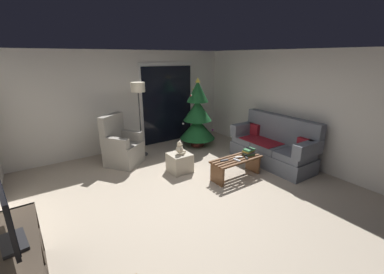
% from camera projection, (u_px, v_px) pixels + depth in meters
% --- Properties ---
extents(ground_plane, '(7.00, 7.00, 0.00)m').
position_uv_depth(ground_plane, '(196.00, 197.00, 4.36)').
color(ground_plane, '#B2A38E').
extents(wall_back, '(5.72, 0.12, 2.50)m').
position_uv_depth(wall_back, '(127.00, 101.00, 6.38)').
color(wall_back, silver).
rests_on(wall_back, ground).
extents(wall_right, '(0.12, 6.00, 2.50)m').
position_uv_depth(wall_right, '(302.00, 109.00, 5.51)').
color(wall_right, silver).
rests_on(wall_right, ground).
extents(patio_door_frame, '(1.60, 0.02, 2.20)m').
position_uv_depth(patio_door_frame, '(168.00, 103.00, 6.98)').
color(patio_door_frame, silver).
rests_on(patio_door_frame, ground).
extents(patio_door_glass, '(1.50, 0.02, 2.10)m').
position_uv_depth(patio_door_glass, '(168.00, 105.00, 6.98)').
color(patio_door_glass, black).
rests_on(patio_door_glass, ground).
extents(couch, '(0.80, 1.95, 1.08)m').
position_uv_depth(couch, '(273.00, 146.00, 5.67)').
color(couch, slate).
rests_on(couch, ground).
extents(coffee_table, '(1.10, 0.40, 0.41)m').
position_uv_depth(coffee_table, '(236.00, 165.00, 5.02)').
color(coffee_table, brown).
rests_on(coffee_table, ground).
extents(remote_white, '(0.16, 0.09, 0.02)m').
position_uv_depth(remote_white, '(239.00, 157.00, 5.00)').
color(remote_white, silver).
rests_on(remote_white, coffee_table).
extents(remote_graphite, '(0.16, 0.08, 0.02)m').
position_uv_depth(remote_graphite, '(224.00, 160.00, 4.85)').
color(remote_graphite, '#333338').
rests_on(remote_graphite, coffee_table).
extents(remote_black, '(0.12, 0.15, 0.02)m').
position_uv_depth(remote_black, '(246.00, 157.00, 4.99)').
color(remote_black, black).
rests_on(remote_black, coffee_table).
extents(remote_silver, '(0.06, 0.16, 0.02)m').
position_uv_depth(remote_silver, '(237.00, 160.00, 4.87)').
color(remote_silver, '#ADADB2').
rests_on(remote_silver, coffee_table).
extents(book_stack, '(0.28, 0.23, 0.12)m').
position_uv_depth(book_stack, '(249.00, 152.00, 5.16)').
color(book_stack, '#337042').
rests_on(book_stack, coffee_table).
extents(cell_phone, '(0.07, 0.15, 0.01)m').
position_uv_depth(cell_phone, '(250.00, 148.00, 5.14)').
color(cell_phone, black).
rests_on(cell_phone, book_stack).
extents(christmas_tree, '(0.95, 0.95, 1.83)m').
position_uv_depth(christmas_tree, '(198.00, 117.00, 6.65)').
color(christmas_tree, '#4C1E19').
rests_on(christmas_tree, ground).
extents(armchair, '(0.96, 0.96, 1.13)m').
position_uv_depth(armchair, '(122.00, 147.00, 5.62)').
color(armchair, gray).
rests_on(armchair, ground).
extents(floor_lamp, '(0.32, 0.32, 1.78)m').
position_uv_depth(floor_lamp, '(138.00, 94.00, 5.79)').
color(floor_lamp, '#2D2D30').
rests_on(floor_lamp, ground).
extents(television, '(0.24, 0.84, 0.61)m').
position_uv_depth(television, '(7.00, 214.00, 2.20)').
color(television, black).
rests_on(television, media_shelf).
extents(ottoman, '(0.44, 0.44, 0.40)m').
position_uv_depth(ottoman, '(180.00, 163.00, 5.29)').
color(ottoman, '#B2A893').
rests_on(ottoman, ground).
extents(teddy_bear_cream, '(0.21, 0.22, 0.29)m').
position_uv_depth(teddy_bear_cream, '(180.00, 148.00, 5.19)').
color(teddy_bear_cream, beige).
rests_on(teddy_bear_cream, ottoman).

